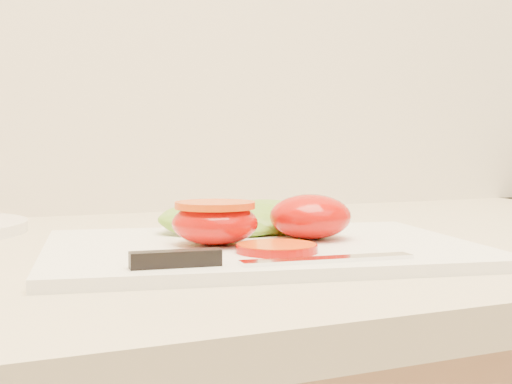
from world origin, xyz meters
name	(u,v)px	position (x,y,z in m)	size (l,w,h in m)	color
cutting_board	(261,248)	(-0.49, 1.59, 0.94)	(0.38, 0.27, 0.01)	white
tomato_half_dome	(310,217)	(-0.44, 1.60, 0.96)	(0.08, 0.08, 0.04)	#BE0808
tomato_half_cut	(215,221)	(-0.53, 1.60, 0.96)	(0.08, 0.08, 0.04)	#BE0808
tomato_slice_0	(277,248)	(-0.50, 1.54, 0.94)	(0.06, 0.06, 0.01)	#E1510A
lettuce_leaf_0	(228,220)	(-0.49, 1.67, 0.95)	(0.14, 0.09, 0.03)	olive
lettuce_leaf_1	(272,218)	(-0.44, 1.67, 0.95)	(0.12, 0.09, 0.03)	olive
knife	(237,259)	(-0.55, 1.49, 0.94)	(0.21, 0.05, 0.01)	silver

